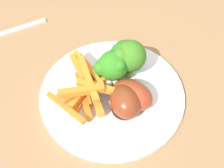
% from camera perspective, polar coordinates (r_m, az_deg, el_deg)
% --- Properties ---
extents(dining_table, '(1.21, 0.83, 0.72)m').
position_cam_1_polar(dining_table, '(0.54, -7.27, -9.62)').
color(dining_table, '#8E6B47').
rests_on(dining_table, ground_plane).
extents(dinner_plate, '(0.27, 0.27, 0.01)m').
position_cam_1_polar(dinner_plate, '(0.46, 0.00, -1.99)').
color(dinner_plate, silver).
rests_on(dinner_plate, dining_table).
extents(broccoli_floret_front, '(0.07, 0.07, 0.08)m').
position_cam_1_polar(broccoli_floret_front, '(0.45, 3.13, 6.50)').
color(broccoli_floret_front, '#789E58').
rests_on(broccoli_floret_front, dinner_plate).
extents(broccoli_floret_middle, '(0.07, 0.06, 0.08)m').
position_cam_1_polar(broccoli_floret_middle, '(0.44, 3.75, 6.84)').
color(broccoli_floret_middle, '#92BD4D').
rests_on(broccoli_floret_middle, dinner_plate).
extents(broccoli_floret_back, '(0.07, 0.06, 0.07)m').
position_cam_1_polar(broccoli_floret_back, '(0.44, 0.13, 4.49)').
color(broccoli_floret_back, '#7EAC58').
rests_on(broccoli_floret_back, dinner_plate).
extents(carrot_fries_pile, '(0.13, 0.15, 0.05)m').
position_cam_1_polar(carrot_fries_pile, '(0.43, -5.98, -0.54)').
color(carrot_fries_pile, orange).
rests_on(carrot_fries_pile, dinner_plate).
extents(chicken_drumstick_near, '(0.09, 0.13, 0.04)m').
position_cam_1_polar(chicken_drumstick_near, '(0.42, 4.18, -2.28)').
color(chicken_drumstick_near, maroon).
rests_on(chicken_drumstick_near, dinner_plate).
extents(chicken_drumstick_far, '(0.06, 0.12, 0.05)m').
position_cam_1_polar(chicken_drumstick_far, '(0.41, 2.91, -3.67)').
color(chicken_drumstick_far, '#501C0E').
rests_on(chicken_drumstick_far, dinner_plate).
extents(fork, '(0.19, 0.01, 0.00)m').
position_cam_1_polar(fork, '(0.64, -23.59, 11.16)').
color(fork, silver).
rests_on(fork, dining_table).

